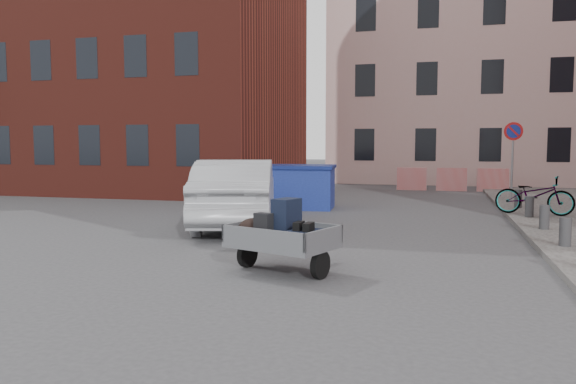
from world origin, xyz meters
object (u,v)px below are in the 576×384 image
(silver_car, at_px, (237,193))
(bicycle, at_px, (534,195))
(trailer, at_px, (282,235))
(dumpster, at_px, (283,186))

(silver_car, height_order, bicycle, silver_car)
(trailer, relative_size, dumpster, 0.58)
(dumpster, xyz_separation_m, silver_car, (-0.03, -4.24, 0.14))
(silver_car, bearing_deg, bicycle, -170.53)
(bicycle, bearing_deg, dumpster, 99.23)
(trailer, relative_size, silver_car, 0.39)
(trailer, bearing_deg, dumpster, 125.35)
(trailer, distance_m, silver_car, 5.17)
(dumpster, height_order, bicycle, dumpster)
(trailer, distance_m, bicycle, 9.44)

